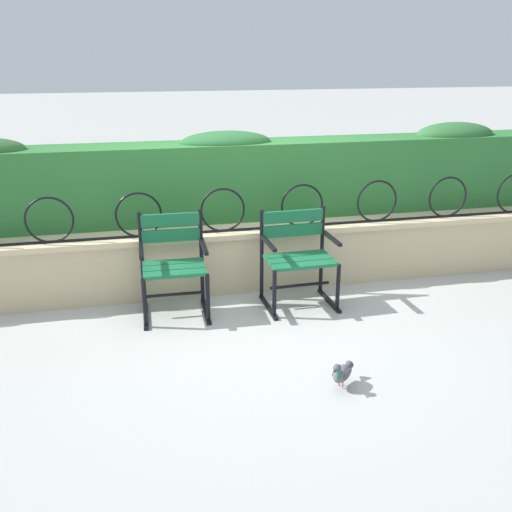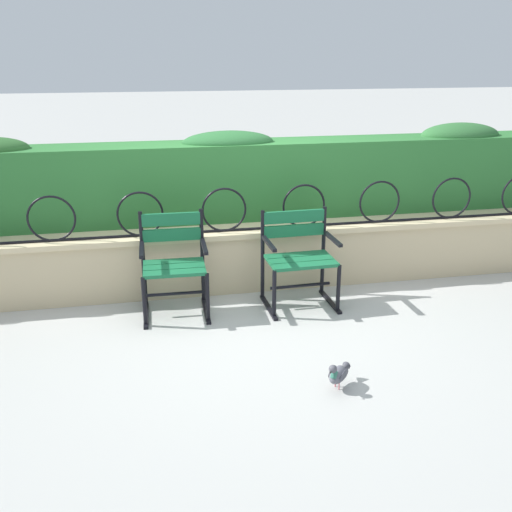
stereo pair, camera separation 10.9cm
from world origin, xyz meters
name	(u,v)px [view 1 (the left image)]	position (x,y,z in m)	size (l,w,h in m)	color
ground_plane	(258,319)	(0.00, 0.00, 0.00)	(60.00, 60.00, 0.00)	#ADADA8
stone_wall	(241,257)	(0.00, 0.75, 0.30)	(8.05, 0.41, 0.60)	#C6B289
iron_arch_fence	(225,212)	(-0.16, 0.68, 0.79)	(7.50, 0.02, 0.42)	black
hedge_row	(234,177)	(0.02, 1.18, 1.01)	(7.89, 0.50, 0.89)	#2D7033
park_chair_left	(173,262)	(-0.69, 0.31, 0.47)	(0.58, 0.53, 0.89)	#19663D
park_chair_right	(298,255)	(0.43, 0.27, 0.46)	(0.64, 0.54, 0.85)	#19663D
pigeon_near_chairs	(342,373)	(0.32, -1.18, 0.11)	(0.23, 0.24, 0.22)	#5B5B66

